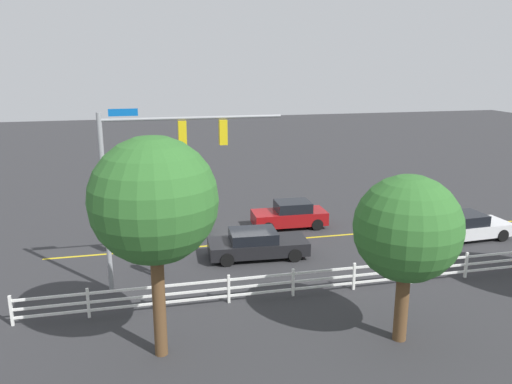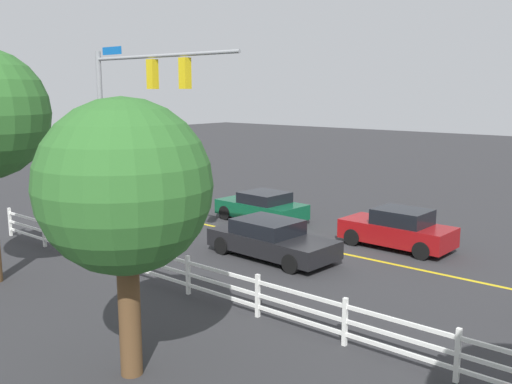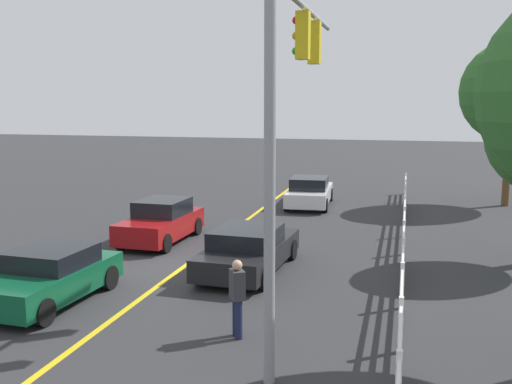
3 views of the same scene
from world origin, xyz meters
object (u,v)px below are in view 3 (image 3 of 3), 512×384
(car_1, at_px, (248,250))
(tree_1, at_px, (512,92))
(car_0, at_px, (310,192))
(car_2, at_px, (161,222))
(car_3, at_px, (48,276))
(pedestrian, at_px, (237,295))

(car_1, distance_m, tree_1, 17.02)
(car_0, relative_size, car_2, 1.13)
(car_3, xyz_separation_m, tree_1, (-17.45, 13.16, 4.70))
(tree_1, bearing_deg, car_1, -33.48)
(car_0, height_order, car_2, car_2)
(car_2, xyz_separation_m, tree_1, (-10.78, 13.00, 4.64))
(car_2, distance_m, pedestrian, 9.17)
(car_2, relative_size, pedestrian, 2.45)
(tree_1, bearing_deg, car_0, -75.30)
(car_1, bearing_deg, car_3, 135.73)
(car_1, height_order, pedestrian, pedestrian)
(car_2, xyz_separation_m, pedestrian, (7.67, 5.02, 0.21))
(tree_1, bearing_deg, car_2, -50.32)
(car_0, xyz_separation_m, tree_1, (-2.37, 9.03, 4.69))
(car_3, bearing_deg, tree_1, 145.92)
(car_0, xyz_separation_m, car_1, (11.27, 0.01, -0.01))
(car_2, bearing_deg, car_0, 156.36)
(car_1, bearing_deg, car_0, 3.15)
(car_3, height_order, pedestrian, pedestrian)
(car_1, relative_size, car_2, 1.15)
(car_1, bearing_deg, tree_1, -30.38)
(car_0, relative_size, car_3, 1.13)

